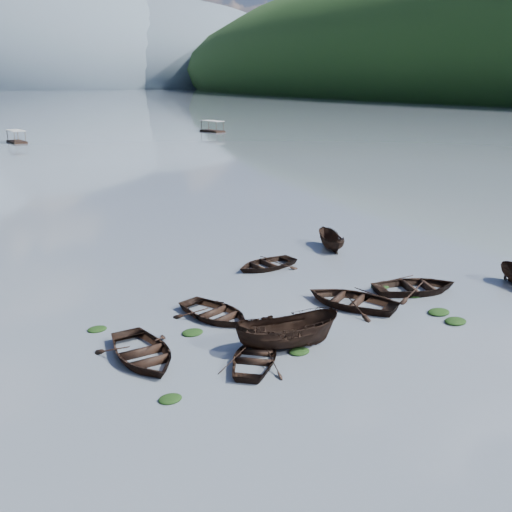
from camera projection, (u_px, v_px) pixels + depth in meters
ground_plane at (398, 372)px, 24.39m from camera, size 2400.00×2400.00×0.00m
haze_mtn_c at (31, 87)px, 832.77m from camera, size 520.00×520.00×260.00m
haze_mtn_d at (148, 87)px, 919.93m from camera, size 520.00×520.00×220.00m
rowboat_0 at (143, 359)px, 25.55m from camera, size 3.54×4.95×1.02m
rowboat_1 at (256, 362)px, 25.29m from camera, size 4.88×5.00×0.85m
rowboat_2 at (287, 348)px, 26.59m from camera, size 5.25×3.12×1.91m
rowboat_3 at (351, 305)px, 31.63m from camera, size 5.64×6.24×1.06m
rowboat_4 at (415, 292)px, 33.61m from camera, size 5.96×5.08×1.04m
rowboat_6 at (215, 318)px, 29.97m from camera, size 4.41×5.32×0.95m
rowboat_7 at (266, 268)px, 37.89m from camera, size 4.65×3.54×0.90m
rowboat_8 at (330, 248)px, 42.19m from camera, size 2.60×4.02×1.45m
weed_clump_0 at (170, 400)px, 22.30m from camera, size 0.95×0.78×0.21m
weed_clump_1 at (299, 352)px, 26.16m from camera, size 1.01×0.81×0.22m
weed_clump_2 at (455, 322)px, 29.38m from camera, size 1.21×0.97×0.26m
weed_clump_3 at (414, 296)px, 32.94m from camera, size 0.88×0.75×0.20m
weed_clump_4 at (439, 313)px, 30.53m from camera, size 1.25×0.99×0.26m
weed_clump_5 at (97, 330)px, 28.50m from camera, size 0.98×0.79×0.21m
weed_clump_6 at (193, 333)px, 28.11m from camera, size 1.07×0.90×0.22m
weed_clump_7 at (380, 288)px, 34.29m from camera, size 1.18×0.94×0.26m
pontoon_centre at (17, 143)px, 112.23m from camera, size 3.16×6.25×2.30m
pontoon_right at (212, 132)px, 134.99m from camera, size 4.01×6.89×2.48m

